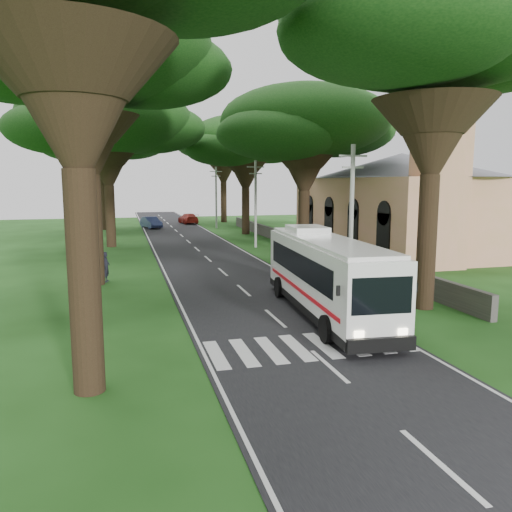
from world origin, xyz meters
The scene contains 19 objects.
ground centered at (0.00, 0.00, 0.00)m, with size 140.00×140.00×0.00m, color #1B4413.
road centered at (0.00, 25.00, 0.01)m, with size 8.00×120.00×0.04m, color black.
crosswalk centered at (0.00, -2.00, 0.00)m, with size 8.00×3.00×0.01m, color silver.
property_wall centered at (9.00, 24.00, 0.60)m, with size 0.35×50.00×1.20m, color #383533.
church centered at (17.86, 21.55, 4.91)m, with size 14.00×24.00×11.60m.
pole_near centered at (5.50, 6.00, 4.18)m, with size 1.60×0.24×8.00m.
pole_mid centered at (5.50, 26.00, 4.18)m, with size 1.60×0.24×8.00m.
pole_far centered at (5.50, 46.00, 4.18)m, with size 1.60×0.24×8.00m.
tree_l_mida centered at (-8.00, 12.00, 13.13)m, with size 14.19×14.19×16.31m.
tree_l_midb centered at (-7.50, 30.00, 11.62)m, with size 15.49×15.49×15.00m.
tree_l_far centered at (-8.50, 48.00, 11.45)m, with size 13.47×13.47×14.46m.
tree_r_near centered at (7.50, 2.00, 12.99)m, with size 14.27×14.27×16.18m.
tree_r_mida centered at (8.00, 20.00, 10.68)m, with size 13.63×13.63×13.70m.
tree_r_midb centered at (7.50, 38.00, 10.72)m, with size 13.23×13.23×13.67m.
tree_r_far centered at (8.50, 56.00, 12.20)m, with size 12.94×12.94×15.15m.
coach_bus centered at (2.41, 2.17, 1.89)m, with size 3.47×12.08×3.52m.
distant_car_b centered at (-2.81, 48.35, 0.78)m, with size 1.59×4.56×1.50m, color navy.
distant_car_c centered at (2.89, 54.52, 0.77)m, with size 2.08×5.12×1.49m, color maroon.
pedestrian centered at (-7.49, 12.65, 0.93)m, with size 0.67×0.44×1.85m, color black.
Camera 1 is at (-6.39, -18.57, 6.02)m, focal length 35.00 mm.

